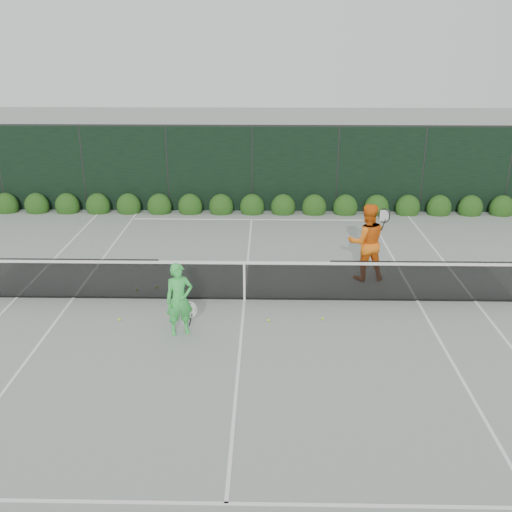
{
  "coord_description": "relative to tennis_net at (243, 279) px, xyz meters",
  "views": [
    {
      "loc": [
        0.52,
        -12.34,
        5.85
      ],
      "look_at": [
        0.27,
        0.3,
        1.0
      ],
      "focal_mm": 40.0,
      "sensor_mm": 36.0,
      "label": 1
    }
  ],
  "objects": [
    {
      "name": "ground",
      "position": [
        0.02,
        0.0,
        -0.53
      ],
      "size": [
        80.0,
        80.0,
        0.0
      ],
      "primitive_type": "plane",
      "color": "gray",
      "rests_on": "ground"
    },
    {
      "name": "court_lines",
      "position": [
        0.02,
        0.0,
        -0.53
      ],
      "size": [
        11.03,
        23.83,
        0.01
      ],
      "color": "white",
      "rests_on": "ground"
    },
    {
      "name": "player_man",
      "position": [
        3.08,
        1.34,
        0.47
      ],
      "size": [
        1.04,
        0.85,
        2.0
      ],
      "rotation": [
        0.0,
        0.0,
        3.24
      ],
      "color": "orange",
      "rests_on": "ground"
    },
    {
      "name": "hedge_row",
      "position": [
        0.02,
        7.15,
        -0.3
      ],
      "size": [
        31.66,
        0.65,
        0.94
      ],
      "color": "#1A3C10",
      "rests_on": "ground"
    },
    {
      "name": "windscreen_fence",
      "position": [
        0.02,
        -2.71,
        0.98
      ],
      "size": [
        32.0,
        21.07,
        3.06
      ],
      "color": "black",
      "rests_on": "ground"
    },
    {
      "name": "tennis_net",
      "position": [
        0.0,
        0.0,
        0.0
      ],
      "size": [
        12.9,
        0.1,
        1.07
      ],
      "color": "black",
      "rests_on": "ground"
    },
    {
      "name": "tennis_balls",
      "position": [
        -1.02,
        -0.46,
        -0.5
      ],
      "size": [
        4.56,
        1.81,
        0.07
      ],
      "color": "#C8E332",
      "rests_on": "ground"
    },
    {
      "name": "player_woman",
      "position": [
        -1.25,
        -1.68,
        0.25
      ],
      "size": [
        0.69,
        0.55,
        1.57
      ],
      "rotation": [
        0.0,
        0.0,
        0.35
      ],
      "color": "#3CCE50",
      "rests_on": "ground"
    }
  ]
}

